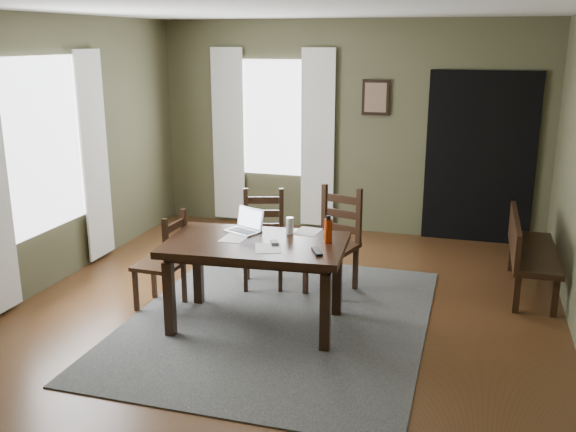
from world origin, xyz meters
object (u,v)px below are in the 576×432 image
(chair_back_right, at_px, (334,242))
(bench, at_px, (527,248))
(laptop, at_px, (246,225))
(chair_end, at_px, (164,262))
(water_bottle, at_px, (328,230))
(dining_table, at_px, (256,252))
(chair_back_left, at_px, (263,240))

(chair_back_right, height_order, bench, chair_back_right)
(bench, xyz_separation_m, laptop, (-2.49, -1.25, 0.37))
(chair_back_right, bearing_deg, chair_end, -132.73)
(chair_back_right, distance_m, water_bottle, 0.93)
(water_bottle, bearing_deg, chair_back_right, 98.68)
(dining_table, xyz_separation_m, bench, (2.31, 1.52, -0.23))
(dining_table, xyz_separation_m, chair_back_right, (0.47, 0.99, -0.17))
(chair_end, distance_m, chair_back_left, 1.09)
(laptop, bearing_deg, chair_back_left, 118.58)
(chair_end, bearing_deg, dining_table, 85.71)
(dining_table, xyz_separation_m, laptop, (-0.18, 0.27, 0.15))
(dining_table, xyz_separation_m, chair_back_left, (-0.25, 0.94, -0.20))
(chair_back_left, bearing_deg, bench, -4.08)
(chair_back_left, xyz_separation_m, water_bottle, (0.85, -0.80, 0.41))
(chair_back_left, relative_size, water_bottle, 4.09)
(chair_back_right, distance_m, bench, 1.91)
(bench, height_order, water_bottle, water_bottle)
(chair_end, bearing_deg, laptop, 104.06)
(chair_end, bearing_deg, water_bottle, 93.56)
(dining_table, relative_size, chair_back_left, 1.64)
(chair_end, xyz_separation_m, chair_back_left, (0.69, 0.84, 0.02))
(dining_table, height_order, water_bottle, water_bottle)
(bench, bearing_deg, chair_end, 113.42)
(chair_back_left, height_order, laptop, chair_back_left)
(chair_back_right, bearing_deg, dining_table, -100.21)
(chair_end, bearing_deg, chair_back_left, 142.57)
(dining_table, bearing_deg, chair_back_right, 59.88)
(chair_back_right, height_order, water_bottle, chair_back_right)
(bench, relative_size, water_bottle, 5.69)
(chair_back_left, relative_size, bench, 0.72)
(bench, bearing_deg, laptop, 116.60)
(chair_back_left, bearing_deg, dining_table, -91.81)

